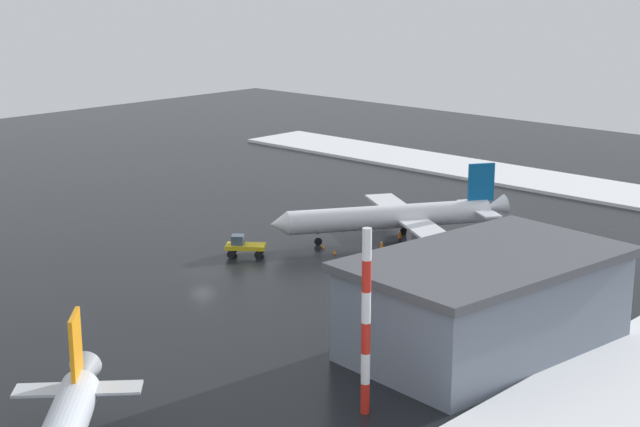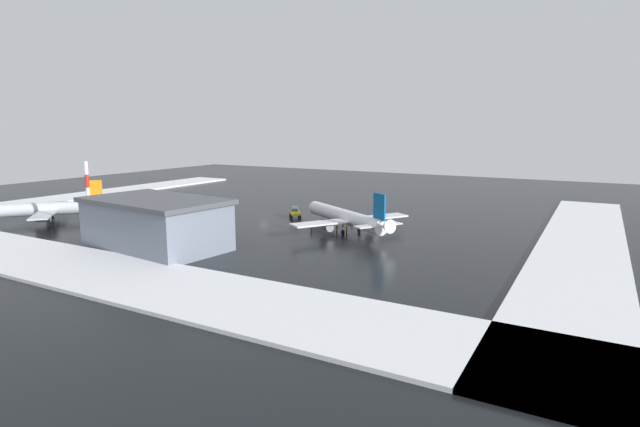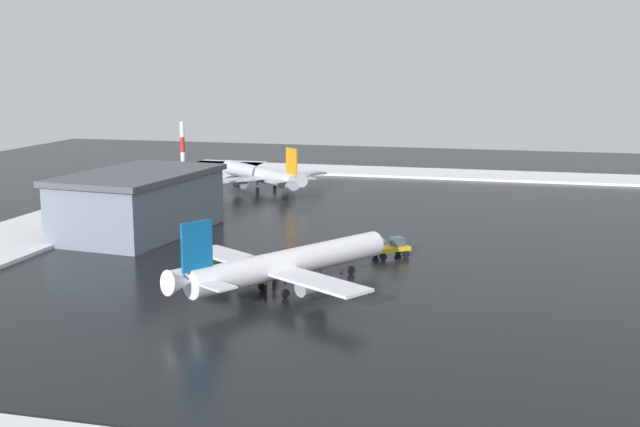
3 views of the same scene
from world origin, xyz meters
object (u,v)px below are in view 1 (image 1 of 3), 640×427
(cargo_hangar, at_px, (485,302))
(traffic_cone_mid_line, at_px, (364,233))
(traffic_cone_near_nose, at_px, (323,246))
(traffic_cone_wingtip_side, at_px, (335,252))
(antenna_mast, at_px, (366,323))
(airplane_parked_portside, at_px, (395,216))
(ground_crew_near_tug, at_px, (381,247))
(pushback_tug, at_px, (244,245))
(ground_crew_by_nose_gear, at_px, (413,234))
(ground_crew_mid_apron, at_px, (400,237))

(cargo_hangar, height_order, traffic_cone_mid_line, cargo_hangar)
(traffic_cone_near_nose, bearing_deg, traffic_cone_wingtip_side, -108.08)
(antenna_mast, bearing_deg, airplane_parked_portside, 36.50)
(antenna_mast, relative_size, traffic_cone_mid_line, 26.50)
(ground_crew_near_tug, xyz_separation_m, cargo_hangar, (-16.15, -25.31, 3.47))
(traffic_cone_near_nose, bearing_deg, antenna_mast, -132.76)
(pushback_tug, height_order, traffic_cone_wingtip_side, pushback_tug)
(pushback_tug, relative_size, ground_crew_by_nose_gear, 2.90)
(pushback_tug, bearing_deg, ground_crew_mid_apron, -161.28)
(cargo_hangar, bearing_deg, ground_crew_mid_apron, 57.73)
(cargo_hangar, xyz_separation_m, traffic_cone_near_nose, (13.74, 32.40, -4.17))
(airplane_parked_portside, height_order, cargo_hangar, airplane_parked_portside)
(cargo_hangar, relative_size, traffic_cone_wingtip_side, 48.18)
(ground_crew_near_tug, height_order, traffic_cone_wingtip_side, ground_crew_near_tug)
(ground_crew_by_nose_gear, height_order, cargo_hangar, cargo_hangar)
(ground_crew_near_tug, bearing_deg, ground_crew_mid_apron, -30.43)
(traffic_cone_mid_line, height_order, traffic_cone_wingtip_side, same)
(ground_crew_near_tug, bearing_deg, airplane_parked_portside, -18.65)
(airplane_parked_portside, height_order, pushback_tug, airplane_parked_portside)
(ground_crew_by_nose_gear, bearing_deg, traffic_cone_wingtip_side, -73.63)
(ground_crew_mid_apron, bearing_deg, cargo_hangar, 33.51)
(pushback_tug, distance_m, traffic_cone_wingtip_side, 10.76)
(cargo_hangar, distance_m, traffic_cone_wingtip_side, 32.65)
(airplane_parked_portside, height_order, ground_crew_by_nose_gear, airplane_parked_portside)
(airplane_parked_portside, distance_m, ground_crew_mid_apron, 2.98)
(antenna_mast, height_order, cargo_hangar, antenna_mast)
(cargo_hangar, bearing_deg, traffic_cone_mid_line, 62.88)
(pushback_tug, xyz_separation_m, ground_crew_near_tug, (11.20, -11.63, -0.31))
(traffic_cone_wingtip_side, bearing_deg, ground_crew_near_tug, -53.24)
(ground_crew_near_tug, xyz_separation_m, ground_crew_by_nose_gear, (7.39, 1.11, 0.00))
(ground_crew_mid_apron, bearing_deg, ground_crew_near_tug, -3.40)
(ground_crew_by_nose_gear, distance_m, ground_crew_mid_apron, 2.29)
(airplane_parked_portside, relative_size, cargo_hangar, 1.03)
(pushback_tug, height_order, ground_crew_by_nose_gear, pushback_tug)
(antenna_mast, bearing_deg, pushback_tug, 59.93)
(traffic_cone_mid_line, bearing_deg, antenna_mast, -139.05)
(airplane_parked_portside, distance_m, traffic_cone_mid_line, 5.15)
(cargo_hangar, relative_size, traffic_cone_mid_line, 48.18)
(pushback_tug, distance_m, ground_crew_by_nose_gear, 21.37)
(ground_crew_near_tug, relative_size, cargo_hangar, 0.06)
(traffic_cone_near_nose, height_order, traffic_cone_wingtip_side, same)
(ground_crew_by_nose_gear, xyz_separation_m, traffic_cone_mid_line, (-1.93, 6.29, -0.70))
(ground_crew_by_nose_gear, height_order, ground_crew_mid_apron, same)
(ground_crew_mid_apron, bearing_deg, antenna_mast, 17.72)
(ground_crew_by_nose_gear, height_order, antenna_mast, antenna_mast)
(pushback_tug, height_order, cargo_hangar, cargo_hangar)
(ground_crew_by_nose_gear, relative_size, traffic_cone_wingtip_side, 3.11)
(airplane_parked_portside, bearing_deg, ground_crew_near_tug, 58.62)
(airplane_parked_portside, relative_size, ground_crew_mid_apron, 15.95)
(ground_crew_by_nose_gear, bearing_deg, traffic_cone_near_nose, -87.84)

